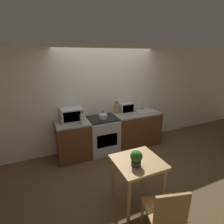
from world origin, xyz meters
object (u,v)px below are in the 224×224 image
at_px(kettle, 103,115).
at_px(dining_chair, 166,211).
at_px(stove_range, 103,135).
at_px(bottle, 82,119).
at_px(toaster_oven, 126,108).
at_px(microwave, 72,114).
at_px(dining_table, 138,167).

relative_size(kettle, dining_chair, 0.24).
bearing_deg(dining_chair, kettle, 103.08).
relative_size(stove_range, dining_chair, 1.06).
xyz_separation_m(kettle, bottle, (-0.54, -0.12, 0.04)).
relative_size(kettle, bottle, 0.68).
height_order(bottle, dining_chair, bottle).
distance_m(stove_range, toaster_oven, 0.95).
distance_m(kettle, microwave, 0.72).
bearing_deg(toaster_oven, dining_chair, -107.25).
height_order(kettle, toaster_oven, toaster_oven).
relative_size(microwave, bottle, 1.66).
bearing_deg(dining_chair, toaster_oven, 87.49).
height_order(kettle, microwave, microwave).
xyz_separation_m(bottle, toaster_oven, (1.28, 0.34, 0.01)).
bearing_deg(dining_chair, microwave, 118.74).
relative_size(bottle, toaster_oven, 0.82).
relative_size(stove_range, dining_table, 1.16).
xyz_separation_m(stove_range, kettle, (-0.00, -0.05, 0.53)).
height_order(dining_table, dining_chair, dining_chair).
distance_m(stove_range, dining_chair, 2.44).
bearing_deg(microwave, toaster_oven, 2.25).
distance_m(stove_range, kettle, 0.53).
relative_size(microwave, dining_table, 0.63).
relative_size(stove_range, toaster_oven, 2.49).
xyz_separation_m(kettle, microwave, (-0.70, 0.16, 0.07)).
height_order(kettle, dining_table, kettle).
distance_m(bottle, toaster_oven, 1.33).
bearing_deg(dining_table, dining_chair, -90.93).
height_order(stove_range, dining_table, stove_range).
distance_m(dining_table, dining_chair, 0.72).
relative_size(stove_range, bottle, 3.04).
distance_m(microwave, toaster_oven, 1.44).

